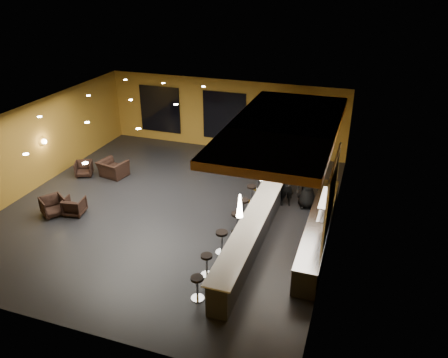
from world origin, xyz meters
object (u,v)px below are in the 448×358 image
(armchair_d, at_px, (113,169))
(bar_stool_1, at_px, (207,262))
(bar_stool_0, at_px, (197,285))
(bar_stool_3, at_px, (237,220))
(column, at_px, (286,144))
(pendant_0, at_px, (240,206))
(pendant_2, at_px, (278,143))
(bar_stool_4, at_px, (243,207))
(prep_counter, at_px, (318,230))
(staff_c, at_px, (308,186))
(bar_stool_5, at_px, (251,192))
(bar_stool_2, at_px, (222,239))
(pendant_1, at_px, (262,170))
(staff_b, at_px, (309,180))
(armchair_c, at_px, (84,169))
(armchair_b, at_px, (74,206))
(armchair_a, at_px, (53,206))
(staff_a, at_px, (287,187))
(bar_counter, at_px, (256,226))
(bar_stool_6, at_px, (258,180))

(armchair_d, distance_m, bar_stool_1, 8.12)
(bar_stool_0, bearing_deg, bar_stool_3, 89.47)
(column, height_order, pendant_0, column)
(column, height_order, pendant_2, column)
(bar_stool_4, bearing_deg, prep_counter, -12.33)
(column, distance_m, bar_stool_1, 7.14)
(column, xyz_separation_m, staff_c, (1.29, -1.88, -0.85))
(column, distance_m, bar_stool_5, 2.69)
(bar_stool_2, relative_size, bar_stool_5, 1.09)
(pendant_1, height_order, bar_stool_0, pendant_1)
(staff_b, distance_m, bar_stool_0, 7.09)
(bar_stool_4, bearing_deg, bar_stool_1, -91.69)
(armchair_c, bearing_deg, armchair_b, -86.90)
(armchair_d, bearing_deg, column, -154.23)
(column, bearing_deg, bar_stool_2, -98.23)
(pendant_1, xyz_separation_m, bar_stool_1, (-0.88, -2.87, -1.88))
(staff_b, relative_size, armchair_a, 2.12)
(staff_a, xyz_separation_m, armchair_a, (-8.04, -3.50, -0.43))
(column, xyz_separation_m, bar_stool_0, (-0.76, -8.01, -1.28))
(column, bearing_deg, bar_stool_1, -97.20)
(staff_a, height_order, bar_stool_5, staff_a)
(bar_stool_4, bearing_deg, pendant_0, -75.94)
(pendant_0, relative_size, armchair_b, 0.96)
(bar_counter, xyz_separation_m, bar_stool_1, (-0.88, -2.37, -0.03))
(staff_a, relative_size, bar_stool_4, 1.97)
(staff_a, relative_size, bar_stool_3, 2.00)
(pendant_1, bearing_deg, bar_stool_3, -153.50)
(bar_stool_2, bearing_deg, staff_c, 61.30)
(pendant_0, bearing_deg, staff_b, 77.11)
(bar_stool_2, bearing_deg, armchair_c, 155.16)
(staff_a, bearing_deg, pendant_2, 127.84)
(prep_counter, relative_size, pendant_2, 8.57)
(prep_counter, xyz_separation_m, staff_b, (-0.77, 2.88, 0.41))
(staff_c, bearing_deg, staff_b, 85.70)
(staff_c, xyz_separation_m, bar_stool_2, (-2.12, -3.87, -0.39))
(bar_counter, xyz_separation_m, bar_stool_5, (-0.83, 2.39, -0.03))
(bar_stool_2, distance_m, bar_stool_5, 3.53)
(column, relative_size, armchair_b, 4.82)
(staff_a, height_order, bar_stool_3, staff_a)
(pendant_0, xyz_separation_m, pendant_1, (0.00, 2.50, 0.00))
(bar_stool_1, bearing_deg, armchair_a, 167.28)
(column, relative_size, bar_stool_5, 4.82)
(bar_stool_2, bearing_deg, staff_b, 65.49)
(bar_counter, relative_size, prep_counter, 1.33)
(armchair_c, xyz_separation_m, bar_stool_6, (7.60, 1.10, 0.13))
(bar_stool_5, bearing_deg, armchair_c, -179.99)
(column, bearing_deg, bar_counter, -90.00)
(bar_stool_5, bearing_deg, bar_stool_4, -87.80)
(prep_counter, distance_m, bar_stool_4, 2.84)
(pendant_0, xyz_separation_m, staff_b, (1.23, 5.38, -1.51))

